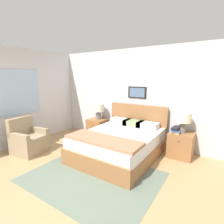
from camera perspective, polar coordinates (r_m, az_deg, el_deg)
name	(u,v)px	position (r m, az deg, el deg)	size (l,w,h in m)	color
ground_plane	(59,193)	(3.23, -16.83, -23.93)	(16.00, 16.00, 0.00)	tan
wall_back	(136,97)	(4.92, 7.89, 4.99)	(7.47, 0.09, 2.60)	silver
wall_left	(34,96)	(5.55, -24.10, 4.88)	(0.08, 5.16, 2.60)	silver
area_rug_main	(93,177)	(3.51, -6.36, -20.27)	(2.36, 1.82, 0.01)	slate
bed	(120,143)	(4.18, 2.48, -10.08)	(1.65, 2.04, 1.10)	#936038
armchair	(28,141)	(4.81, -25.66, -8.45)	(0.74, 0.75, 0.87)	#998466
nightstand_near_window	(98,128)	(5.42, -4.69, -5.30)	(0.53, 0.54, 0.58)	#936038
nightstand_by_door	(181,145)	(4.44, 21.57, -9.93)	(0.53, 0.54, 0.58)	#936038
table_lamp_near_window	(98,109)	(5.29, -4.47, 1.09)	(0.33, 0.33, 0.47)	slate
table_lamp_by_door	(183,119)	(4.29, 22.26, -2.18)	(0.33, 0.33, 0.47)	slate
book_thick_bottom	(176,132)	(4.31, 20.16, -6.09)	(0.22, 0.23, 0.04)	beige
book_hardcover_middle	(176,130)	(4.30, 20.20, -5.61)	(0.21, 0.28, 0.03)	#335693
book_novel_upper	(176,129)	(4.29, 20.23, -5.20)	(0.20, 0.24, 0.03)	#232328
book_slim_near_top	(176,127)	(4.28, 20.26, -4.77)	(0.17, 0.28, 0.04)	#232328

